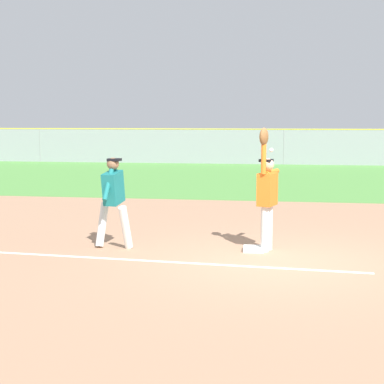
# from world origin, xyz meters

# --- Properties ---
(ground_plane) EXTENTS (71.87, 71.87, 0.00)m
(ground_plane) POSITION_xyz_m (0.00, 0.00, 0.00)
(ground_plane) COLOR tan
(outfield_grass) EXTENTS (55.87, 15.16, 0.01)m
(outfield_grass) POSITION_xyz_m (0.00, 15.33, 0.01)
(outfield_grass) COLOR #549342
(outfield_grass) RESTS_ON ground_plane
(chalk_foul_line) EXTENTS (11.97, 1.02, 0.01)m
(chalk_foul_line) POSITION_xyz_m (-4.39, -0.13, 0.00)
(chalk_foul_line) COLOR white
(chalk_foul_line) RESTS_ON ground_plane
(first_base) EXTENTS (0.39, 0.39, 0.08)m
(first_base) POSITION_xyz_m (-0.39, 0.77, 0.04)
(first_base) COLOR white
(first_base) RESTS_ON ground_plane
(fielder) EXTENTS (0.40, 0.88, 2.28)m
(fielder) POSITION_xyz_m (-0.16, 0.83, 1.12)
(fielder) COLOR silver
(fielder) RESTS_ON ground_plane
(runner) EXTENTS (0.74, 0.84, 1.72)m
(runner) POSITION_xyz_m (-3.03, 0.63, 1.00)
(runner) COLOR white
(runner) RESTS_ON ground_plane
(baseball) EXTENTS (0.07, 0.07, 0.07)m
(baseball) POSITION_xyz_m (-0.10, 0.87, 1.87)
(baseball) COLOR white
(outfield_fence) EXTENTS (55.95, 0.08, 1.95)m
(outfield_fence) POSITION_xyz_m (0.00, 22.90, 0.97)
(outfield_fence) COLOR #93999E
(outfield_fence) RESTS_ON ground_plane
(parked_car_black) EXTENTS (4.41, 2.14, 1.25)m
(parked_car_black) POSITION_xyz_m (-8.16, 25.95, 0.67)
(parked_car_black) COLOR black
(parked_car_black) RESTS_ON ground_plane
(parked_car_blue) EXTENTS (4.46, 2.24, 1.25)m
(parked_car_blue) POSITION_xyz_m (-2.25, 25.82, 0.67)
(parked_car_blue) COLOR #23389E
(parked_car_blue) RESTS_ON ground_plane
(parked_car_silver) EXTENTS (4.52, 2.36, 1.25)m
(parked_car_silver) POSITION_xyz_m (3.84, 25.83, 0.67)
(parked_car_silver) COLOR #B7B7BC
(parked_car_silver) RESTS_ON ground_plane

